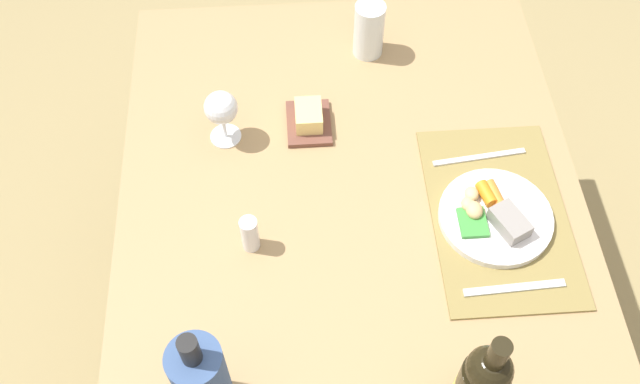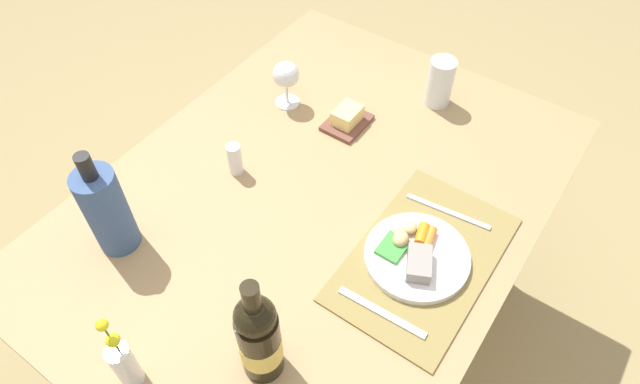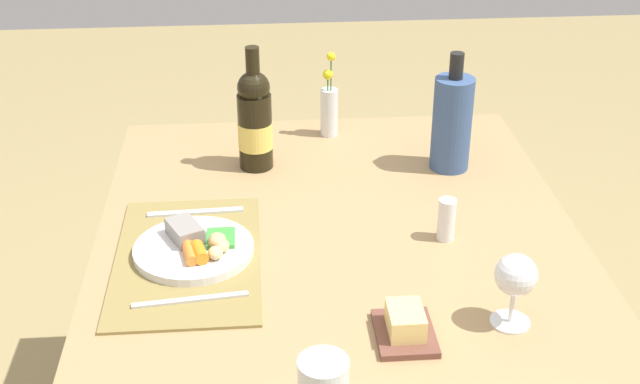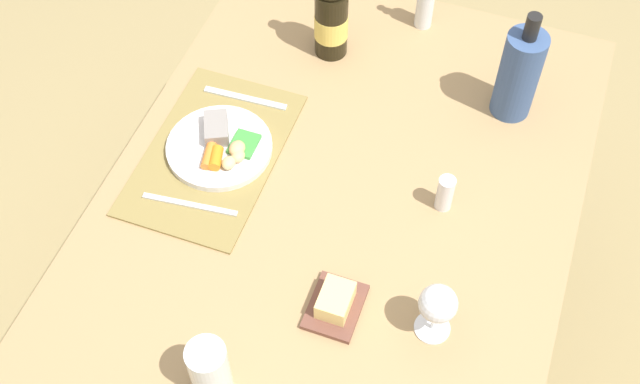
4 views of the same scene
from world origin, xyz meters
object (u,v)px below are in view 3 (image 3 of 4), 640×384
Objects in this scene: dinner_plate at (195,247)px; flower_vase at (329,108)px; salt_shaker at (446,219)px; cooler_bottle at (452,122)px; wine_glass at (516,277)px; knife at (190,300)px; dining_table at (342,289)px; fork at (195,212)px; wine_bottle at (255,120)px; butter_dish at (405,326)px.

dinner_plate is 1.06× the size of flower_vase.
flower_vase is 0.56m from salt_shaker.
cooler_bottle is 2.06× the size of wine_glass.
cooler_bottle reaches higher than knife.
dining_table is 6.63× the size of fork.
wine_bottle reaches higher than butter_dish.
dining_table is at bearing 109.03° from knife.
flower_vase is at bearing -163.28° from wine_glass.
butter_dish is at bearing -83.37° from wine_glass.
dinner_plate is 0.16m from knife.
fork is 0.58m from butter_dish.
dining_table is 0.36m from fork.
wine_bottle reaches higher than flower_vase.
dinner_plate is 0.50m from salt_shaker.
fork is 0.28m from wine_bottle.
wine_bottle reaches higher than dining_table.
wine_bottle reaches higher than salt_shaker.
fork is at bearing -121.57° from dining_table.
fork is 0.71m from wine_glass.
salt_shaker is (-0.18, 0.50, 0.04)m from knife.
dining_table is 0.31m from dinner_plate.
dinner_plate is at bearing -59.27° from cooler_bottle.
wine_glass is at bearing -2.11° from cooler_bottle.
cooler_bottle reaches higher than butter_dish.
wine_glass is at bearing 73.42° from knife.
cooler_bottle is at bearing 177.89° from wine_glass.
knife is 0.78m from flower_vase.
dining_table is at bearing -38.39° from cooler_bottle.
dining_table is 0.51m from cooler_bottle.
knife is 0.39m from butter_dish.
salt_shaker is at bearing 103.82° from knife.
wine_bottle is 2.27× the size of butter_dish.
flower_vase reaches higher than fork.
wine_bottle is at bearing -95.15° from cooler_bottle.
cooler_bottle is at bearing 166.57° from salt_shaker.
butter_dish is (0.26, 0.08, 0.10)m from dining_table.
flower_vase reaches higher than butter_dish.
knife reaches higher than dining_table.
cooler_bottle is (-0.50, 0.58, 0.11)m from knife.
wine_bottle reaches higher than cooler_bottle.
salt_shaker is at bearing 156.30° from butter_dish.
salt_shaker is (-0.31, 0.14, 0.02)m from butter_dish.
dinner_plate reaches higher than fork.
butter_dish is (0.67, 0.24, -0.10)m from wine_bottle.
fork is at bearing -39.41° from flower_vase.
dinner_plate reaches higher than dining_table.
salt_shaker reaches higher than knife.
dining_table is 5.70× the size of dinner_plate.
fork is at bearing -126.68° from wine_glass.
fork is (-0.16, -0.01, -0.01)m from dinner_plate.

